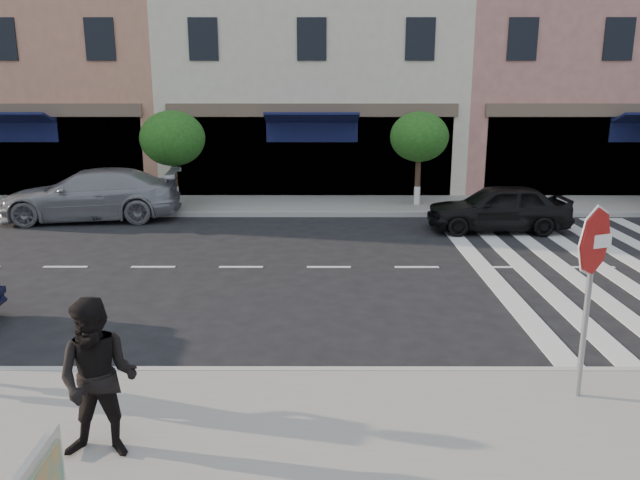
{
  "coord_description": "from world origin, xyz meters",
  "views": [
    {
      "loc": [
        -0.17,
        -9.58,
        4.07
      ],
      "look_at": [
        -0.2,
        0.99,
        1.4
      ],
      "focal_mm": 35.0,
      "sensor_mm": 36.0,
      "label": 1
    }
  ],
  "objects_px": {
    "walker": "(98,379)",
    "car_far_mid": "(498,208)",
    "car_far_left": "(91,195)",
    "stop_sign": "(593,260)"
  },
  "relations": [
    {
      "from": "stop_sign",
      "to": "car_far_mid",
      "type": "bearing_deg",
      "value": 59.18
    },
    {
      "from": "stop_sign",
      "to": "car_far_left",
      "type": "bearing_deg",
      "value": 110.9
    },
    {
      "from": "walker",
      "to": "car_far_mid",
      "type": "relative_size",
      "value": 0.45
    },
    {
      "from": "stop_sign",
      "to": "walker",
      "type": "xyz_separation_m",
      "value": [
        -5.66,
        -1.31,
        -0.93
      ]
    },
    {
      "from": "walker",
      "to": "car_far_left",
      "type": "relative_size",
      "value": 0.34
    },
    {
      "from": "stop_sign",
      "to": "car_far_left",
      "type": "distance_m",
      "value": 15.4
    },
    {
      "from": "stop_sign",
      "to": "walker",
      "type": "distance_m",
      "value": 5.88
    },
    {
      "from": "walker",
      "to": "car_far_mid",
      "type": "xyz_separation_m",
      "value": [
        7.31,
        11.19,
        -0.37
      ]
    },
    {
      "from": "car_far_left",
      "to": "car_far_mid",
      "type": "height_order",
      "value": "car_far_left"
    },
    {
      "from": "car_far_mid",
      "to": "walker",
      "type": "bearing_deg",
      "value": -34.02
    }
  ]
}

